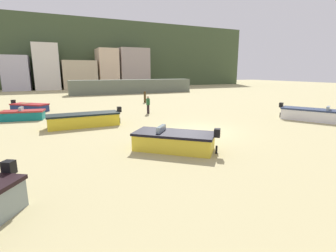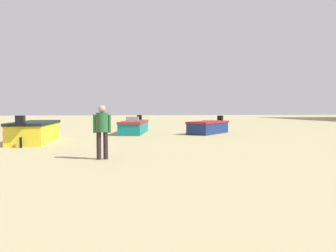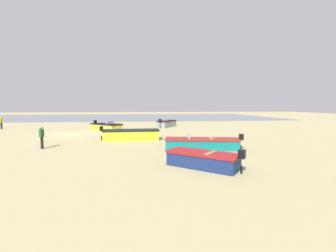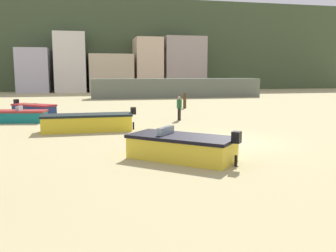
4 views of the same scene
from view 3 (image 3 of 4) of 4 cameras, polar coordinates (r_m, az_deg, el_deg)
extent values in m
plane|color=tan|center=(26.03, -23.26, -1.96)|extent=(160.00, 160.00, 0.00)
cube|color=slate|center=(61.25, -13.40, 2.23)|extent=(80.00, 36.00, 0.06)
cube|color=#127275|center=(16.00, 8.50, -4.66)|extent=(5.13, 2.15, 0.66)
cube|color=maroon|center=(15.94, 8.52, -3.28)|extent=(5.24, 2.24, 0.12)
cube|color=black|center=(16.34, 17.91, -2.63)|extent=(0.33, 0.37, 0.40)
cylinder|color=black|center=(16.45, 17.84, -5.16)|extent=(0.12, 0.12, 0.33)
cube|color=#8C9EA8|center=(15.86, 5.38, -2.55)|extent=(0.33, 0.79, 0.28)
cube|color=olive|center=(15.99, 10.75, -3.10)|extent=(0.43, 1.11, 0.08)
cube|color=navy|center=(11.43, 8.68, -8.66)|extent=(3.46, 3.18, 0.65)
cube|color=maroon|center=(11.35, 8.71, -6.76)|extent=(3.59, 3.30, 0.12)
cube|color=black|center=(10.67, 18.10, -6.73)|extent=(0.42, 0.43, 0.40)
cylinder|color=black|center=(10.85, 17.99, -10.51)|extent=(0.14, 0.14, 0.33)
cube|color=olive|center=(11.17, 10.73, -6.72)|extent=(0.87, 0.98, 0.08)
cube|color=gold|center=(20.25, -9.19, -2.37)|extent=(4.79, 1.50, 0.82)
cube|color=black|center=(20.19, -9.21, -1.04)|extent=(4.89, 1.58, 0.12)
cube|color=black|center=(20.43, -16.42, -0.61)|extent=(0.28, 0.32, 0.40)
cylinder|color=black|center=(20.53, -16.36, -2.99)|extent=(0.10, 0.10, 0.41)
cube|color=gray|center=(32.01, -0.30, 0.46)|extent=(3.03, 3.70, 0.82)
cube|color=black|center=(31.97, -0.30, 1.30)|extent=(3.16, 3.82, 0.12)
cube|color=black|center=(30.23, -2.00, 1.42)|extent=(0.42, 0.41, 0.40)
cylinder|color=black|center=(30.30, -2.00, -0.20)|extent=(0.14, 0.14, 0.41)
cube|color=#956742|center=(31.57, -0.67, 1.35)|extent=(1.05, 0.80, 0.08)
cube|color=gold|center=(28.11, -15.27, -0.42)|extent=(3.97, 3.78, 0.78)
cube|color=black|center=(28.07, -15.29, 0.49)|extent=(4.10, 3.90, 0.12)
cube|color=black|center=(29.70, -17.87, 1.02)|extent=(0.42, 0.43, 0.40)
cylinder|color=black|center=(29.77, -17.83, -0.56)|extent=(0.14, 0.14, 0.39)
cube|color=#8C9EA8|center=(27.55, -14.41, 0.84)|extent=(0.81, 0.88, 0.28)
cylinder|color=black|center=(18.47, -29.06, -3.69)|extent=(0.16, 0.16, 0.82)
cylinder|color=black|center=(18.28, -29.21, -3.78)|extent=(0.16, 0.16, 0.82)
cylinder|color=#23572E|center=(18.28, -29.23, -1.57)|extent=(0.39, 0.39, 0.58)
cylinder|color=#23572E|center=(18.50, -29.06, -1.61)|extent=(0.10, 0.10, 0.54)
cylinder|color=#23572E|center=(18.08, -29.39, -1.77)|extent=(0.10, 0.10, 0.54)
sphere|color=tan|center=(18.25, -29.29, -0.32)|extent=(0.25, 0.25, 0.22)
cylinder|color=black|center=(36.43, -36.43, 0.02)|extent=(0.16, 0.16, 0.82)
cylinder|color=black|center=(36.61, -36.31, 0.05)|extent=(0.16, 0.16, 0.82)
cylinder|color=gold|center=(36.48, -36.43, 1.13)|extent=(0.38, 0.38, 0.58)
cylinder|color=gold|center=(36.28, -36.56, 1.04)|extent=(0.10, 0.10, 0.54)
cylinder|color=gold|center=(36.68, -36.30, 1.09)|extent=(0.10, 0.10, 0.54)
sphere|color=tan|center=(36.46, -36.47, 1.76)|extent=(0.25, 0.25, 0.22)
camera|label=1|loc=(38.41, -4.92, 6.34)|focal=26.84mm
camera|label=2|loc=(23.78, -52.96, -0.65)|focal=35.86mm
camera|label=4|loc=(40.53, -7.71, 5.37)|focal=39.25mm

